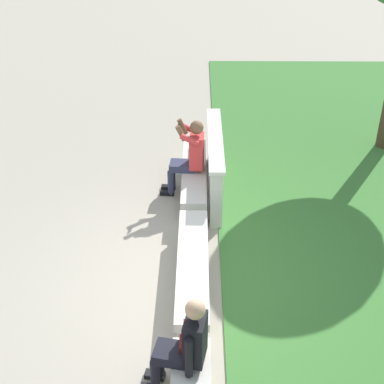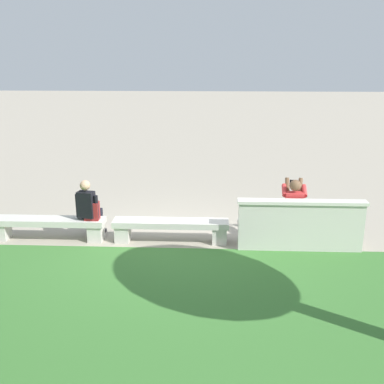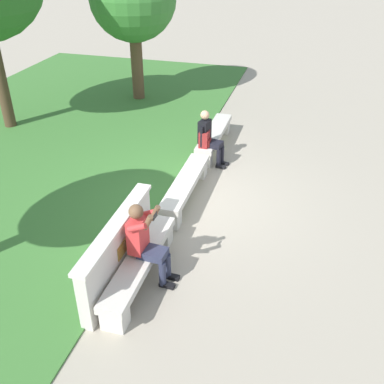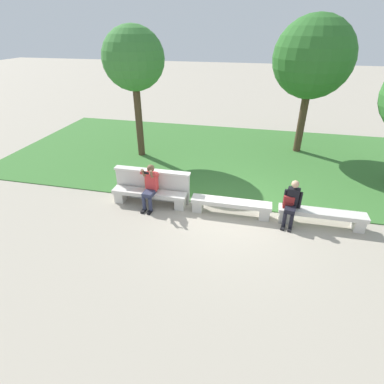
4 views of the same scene
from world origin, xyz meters
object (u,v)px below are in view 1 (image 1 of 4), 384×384
at_px(person_photographer, 189,154).
at_px(bench_main, 194,174).
at_px(person_distant, 185,344).
at_px(bench_near, 193,268).
at_px(backpack, 192,342).

bearing_deg(person_photographer, bench_main, 136.11).
bearing_deg(person_distant, bench_near, 177.72).
xyz_separation_m(bench_near, person_photographer, (-2.39, -0.08, 0.43)).
height_order(bench_main, person_photographer, person_photographer).
height_order(bench_main, bench_near, same).
distance_m(person_photographer, backpack, 3.95).
distance_m(bench_main, backpack, 4.04).
xyz_separation_m(person_distant, backpack, (-0.07, 0.07, -0.05)).
height_order(person_photographer, backpack, person_photographer).
xyz_separation_m(bench_main, person_photographer, (0.08, -0.08, 0.43)).
relative_size(bench_near, person_photographer, 1.73).
bearing_deg(backpack, person_photographer, -178.73).
bearing_deg(bench_near, person_distant, -2.28).
height_order(person_photographer, person_distant, person_photographer).
bearing_deg(backpack, bench_main, -179.86).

